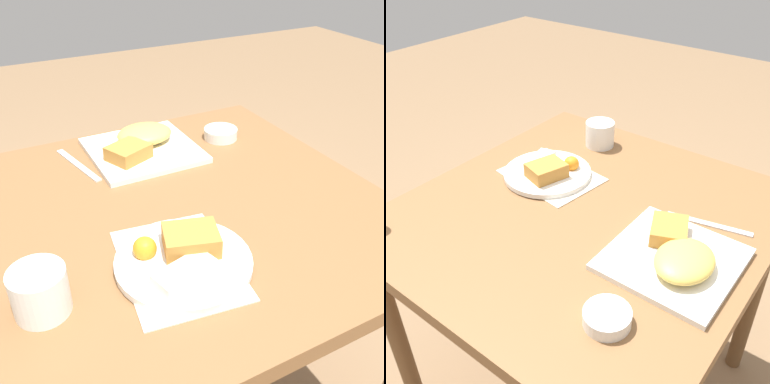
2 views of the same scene
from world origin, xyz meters
TOP-DOWN VIEW (x-y plane):
  - ground_plane at (0.00, 0.00)m, footprint 8.00×8.00m
  - dining_table at (0.00, 0.00)m, footprint 0.91×0.87m
  - menu_card at (0.08, 0.18)m, footprint 0.23×0.29m
  - plate_square_near at (-0.04, -0.27)m, footprint 0.27×0.27m
  - plate_oval_far at (0.07, 0.18)m, footprint 0.25×0.25m
  - sauce_ramekin at (-0.26, -0.24)m, footprint 0.09×0.09m
  - butter_knife at (0.14, -0.27)m, footprint 0.06×0.21m
  - coffee_mug at (0.32, 0.18)m, footprint 0.09×0.09m

SIDE VIEW (x-z plane):
  - ground_plane at x=0.00m, z-range 0.00..0.00m
  - dining_table at x=0.00m, z-range 0.28..1.01m
  - menu_card at x=0.08m, z-range 0.74..0.74m
  - butter_knife at x=0.14m, z-range 0.74..0.74m
  - sauce_ramekin at x=-0.26m, z-range 0.74..0.77m
  - plate_oval_far at x=0.07m, z-range 0.73..0.78m
  - plate_square_near at x=-0.04m, z-range 0.73..0.79m
  - coffee_mug at x=0.32m, z-range 0.74..0.82m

